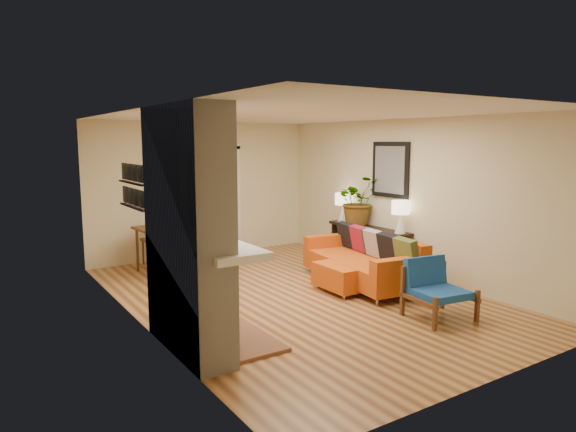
# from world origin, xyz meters

# --- Properties ---
(room_shell) EXTENTS (6.50, 6.50, 6.50)m
(room_shell) POSITION_xyz_m (0.60, 2.63, 1.24)
(room_shell) COLOR tan
(room_shell) RESTS_ON ground
(fireplace) EXTENTS (1.09, 1.68, 2.60)m
(fireplace) POSITION_xyz_m (-2.00, -1.00, 1.24)
(fireplace) COLOR white
(fireplace) RESTS_ON ground
(sofa) EXTENTS (1.22, 2.29, 0.86)m
(sofa) POSITION_xyz_m (1.30, -0.06, 0.38)
(sofa) COLOR silver
(sofa) RESTS_ON ground
(ottoman) EXTENTS (0.83, 0.83, 0.41)m
(ottoman) POSITION_xyz_m (0.82, -0.20, 0.24)
(ottoman) COLOR silver
(ottoman) RESTS_ON ground
(blue_chair) EXTENTS (0.80, 0.79, 0.75)m
(blue_chair) POSITION_xyz_m (0.99, -1.71, 0.40)
(blue_chair) COLOR brown
(blue_chair) RESTS_ON ground
(dining_table) EXTENTS (0.87, 1.81, 0.96)m
(dining_table) POSITION_xyz_m (-1.09, 2.27, 0.63)
(dining_table) COLOR brown
(dining_table) RESTS_ON ground
(console_table) EXTENTS (0.34, 1.85, 0.72)m
(console_table) POSITION_xyz_m (2.07, 0.76, 0.58)
(console_table) COLOR black
(console_table) RESTS_ON ground
(lamp_near) EXTENTS (0.30, 0.30, 0.54)m
(lamp_near) POSITION_xyz_m (2.07, -0.02, 1.06)
(lamp_near) COLOR white
(lamp_near) RESTS_ON console_table
(lamp_far) EXTENTS (0.30, 0.30, 0.54)m
(lamp_far) POSITION_xyz_m (2.07, 1.48, 1.06)
(lamp_far) COLOR white
(lamp_far) RESTS_ON console_table
(houseplant) EXTENTS (0.94, 0.86, 0.89)m
(houseplant) POSITION_xyz_m (2.06, 1.03, 1.17)
(houseplant) COLOR #1E5919
(houseplant) RESTS_ON console_table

